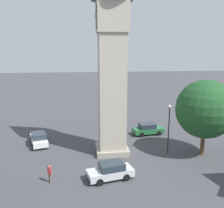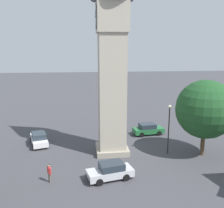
{
  "view_description": "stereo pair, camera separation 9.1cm",
  "coord_description": "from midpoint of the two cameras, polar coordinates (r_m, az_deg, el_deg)",
  "views": [
    {
      "loc": [
        -26.94,
        3.25,
        11.47
      ],
      "look_at": [
        0.0,
        0.0,
        5.54
      ],
      "focal_mm": 40.98,
      "sensor_mm": 36.0,
      "label": 1
    },
    {
      "loc": [
        -26.95,
        3.16,
        11.47
      ],
      "look_at": [
        0.0,
        0.0,
        5.54
      ],
      "focal_mm": 40.98,
      "sensor_mm": 36.0,
      "label": 2
    }
  ],
  "objects": [
    {
      "name": "ground_plane",
      "position": [
        29.46,
        0.09,
        -10.59
      ],
      "size": [
        200.0,
        200.0,
        0.0
      ],
      "primitive_type": "plane",
      "color": "#424247"
    },
    {
      "name": "clock_tower",
      "position": [
        27.22,
        0.1,
        16.82
      ],
      "size": [
        4.28,
        4.28,
        23.2
      ],
      "color": "#A59C89",
      "rests_on": "ground"
    },
    {
      "name": "car_blue_kerb",
      "position": [
        23.55,
        -0.25,
        -14.71
      ],
      "size": [
        2.58,
        4.4,
        1.53
      ],
      "color": "silver",
      "rests_on": "ground"
    },
    {
      "name": "car_silver_kerb",
      "position": [
        35.12,
        8.13,
        -5.55
      ],
      "size": [
        2.27,
        4.33,
        1.53
      ],
      "color": "#236B38",
      "rests_on": "ground"
    },
    {
      "name": "car_red_corner",
      "position": [
        32.42,
        -15.91,
        -7.45
      ],
      "size": [
        4.43,
        2.74,
        1.53
      ],
      "color": "white",
      "rests_on": "ground"
    },
    {
      "name": "pedestrian",
      "position": [
        23.56,
        -13.72,
        -14.41
      ],
      "size": [
        0.48,
        0.38,
        1.69
      ],
      "color": "#706656",
      "rests_on": "ground"
    },
    {
      "name": "tree",
      "position": [
        28.81,
        20.18,
        -1.12
      ],
      "size": [
        6.26,
        6.26,
        8.29
      ],
      "color": "brown",
      "rests_on": "ground"
    },
    {
      "name": "lamp_post",
      "position": [
        28.44,
        12.69,
        -3.92
      ],
      "size": [
        0.36,
        0.36,
        5.55
      ],
      "color": "black",
      "rests_on": "ground"
    }
  ]
}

